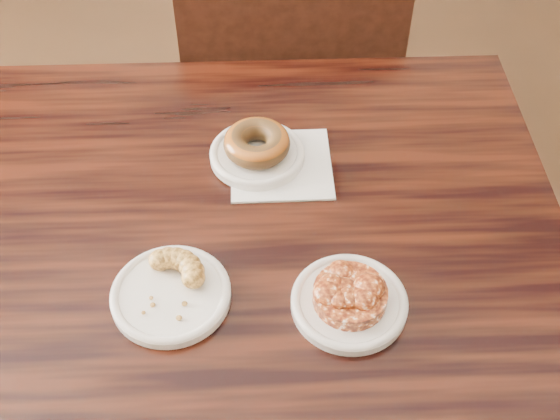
% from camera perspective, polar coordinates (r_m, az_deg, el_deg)
% --- Properties ---
extents(cafe_table, '(1.06, 1.06, 0.75)m').
position_cam_1_polar(cafe_table, '(1.26, -1.69, -14.46)').
color(cafe_table, black).
rests_on(cafe_table, floor).
extents(chair_far, '(0.62, 0.62, 0.90)m').
position_cam_1_polar(chair_far, '(1.70, 0.02, 10.50)').
color(chair_far, black).
rests_on(chair_far, floor).
extents(napkin, '(0.18, 0.18, 0.00)m').
position_cam_1_polar(napkin, '(1.05, 0.09, 3.72)').
color(napkin, white).
rests_on(napkin, cafe_table).
extents(plate_donut, '(0.14, 0.14, 0.01)m').
position_cam_1_polar(plate_donut, '(1.06, -1.86, 4.52)').
color(plate_donut, white).
rests_on(plate_donut, napkin).
extents(plate_cruller, '(0.15, 0.15, 0.01)m').
position_cam_1_polar(plate_cruller, '(0.91, -8.85, -6.84)').
color(plate_cruller, white).
rests_on(plate_cruller, cafe_table).
extents(plate_fritter, '(0.15, 0.15, 0.01)m').
position_cam_1_polar(plate_fritter, '(0.89, 5.64, -7.52)').
color(plate_fritter, silver).
rests_on(plate_fritter, cafe_table).
extents(glazed_donut, '(0.10, 0.10, 0.04)m').
position_cam_1_polar(glazed_donut, '(1.04, -1.90, 5.46)').
color(glazed_donut, brown).
rests_on(glazed_donut, plate_donut).
extents(apple_fritter, '(0.13, 0.13, 0.03)m').
position_cam_1_polar(apple_fritter, '(0.88, 5.74, -6.74)').
color(apple_fritter, '#3F1106').
rests_on(apple_fritter, plate_fritter).
extents(cruller_fragment, '(0.10, 0.10, 0.03)m').
position_cam_1_polar(cruller_fragment, '(0.89, -9.00, -6.11)').
color(cruller_fragment, '#5A3812').
rests_on(cruller_fragment, plate_cruller).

